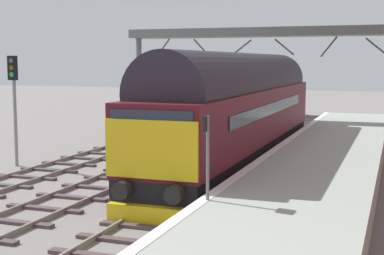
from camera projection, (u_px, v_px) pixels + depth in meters
ground_plane at (185, 202)px, 17.79m from camera, size 140.00×140.00×0.00m
track_main at (185, 201)px, 17.78m from camera, size 2.50×60.00×0.15m
track_adjacent_west at (84, 192)px, 18.98m from camera, size 2.50×60.00×0.15m
track_adjacent_far_west at (1, 185)px, 20.08m from camera, size 2.50×60.00×0.15m
station_platform at (302, 196)px, 16.53m from camera, size 4.00×44.00×1.01m
diesel_locomotive at (239, 107)px, 23.42m from camera, size 2.74×18.15×4.68m
signal_post_far at (14, 96)px, 23.62m from camera, size 0.44×0.22×4.56m
platform_number_sign at (207, 145)px, 13.76m from camera, size 0.10×0.44×2.04m
overhead_footbridge at (263, 37)px, 33.10m from camera, size 16.14×2.00×6.24m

